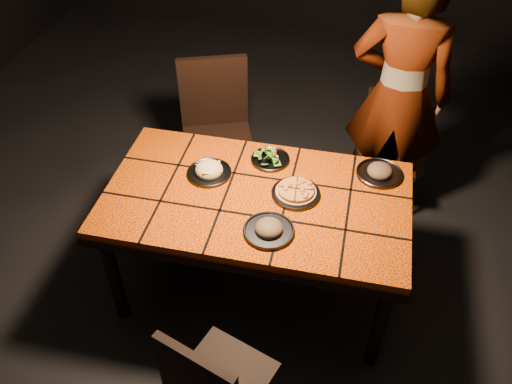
% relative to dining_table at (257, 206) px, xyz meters
% --- Properties ---
extents(room_shell, '(6.04, 7.04, 3.08)m').
position_rel_dining_table_xyz_m(room_shell, '(0.00, 0.00, 0.83)').
color(room_shell, black).
rests_on(room_shell, ground).
extents(dining_table, '(1.62, 0.92, 0.75)m').
position_rel_dining_table_xyz_m(dining_table, '(0.00, 0.00, 0.00)').
color(dining_table, '#EF5407').
rests_on(dining_table, ground).
extents(chair_near, '(0.49, 0.49, 0.85)m').
position_rel_dining_table_xyz_m(chair_near, '(0.01, -0.93, -0.19)').
color(chair_near, black).
rests_on(chair_near, ground).
extents(chair_far_left, '(0.58, 0.58, 1.00)m').
position_rel_dining_table_xyz_m(chair_far_left, '(-0.46, 0.82, -0.10)').
color(chair_far_left, black).
rests_on(chair_far_left, ground).
extents(chair_far_right, '(0.38, 0.38, 0.82)m').
position_rel_dining_table_xyz_m(chair_far_right, '(0.69, 0.99, -0.20)').
color(chair_far_right, black).
rests_on(chair_far_right, ground).
extents(diner, '(0.66, 0.46, 1.74)m').
position_rel_dining_table_xyz_m(diner, '(0.69, 0.94, 0.20)').
color(diner, brown).
rests_on(diner, ground).
extents(plate_pizza, '(0.26, 0.26, 0.04)m').
position_rel_dining_table_xyz_m(plate_pizza, '(0.20, 0.05, 0.10)').
color(plate_pizza, '#37373C').
rests_on(plate_pizza, dining_table).
extents(plate_pasta, '(0.25, 0.25, 0.08)m').
position_rel_dining_table_xyz_m(plate_pasta, '(-0.29, 0.11, 0.10)').
color(plate_pasta, '#37373C').
rests_on(plate_pasta, dining_table).
extents(plate_salad, '(0.22, 0.22, 0.07)m').
position_rel_dining_table_xyz_m(plate_salad, '(0.01, 0.30, 0.10)').
color(plate_salad, '#37373C').
rests_on(plate_salad, dining_table).
extents(plate_mushroom_a, '(0.25, 0.25, 0.08)m').
position_rel_dining_table_xyz_m(plate_mushroom_a, '(0.11, -0.24, 0.10)').
color(plate_mushroom_a, '#37373C').
rests_on(plate_mushroom_a, dining_table).
extents(plate_mushroom_b, '(0.25, 0.25, 0.08)m').
position_rel_dining_table_xyz_m(plate_mushroom_b, '(0.62, 0.31, 0.10)').
color(plate_mushroom_b, '#37373C').
rests_on(plate_mushroom_b, dining_table).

